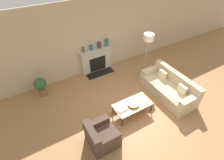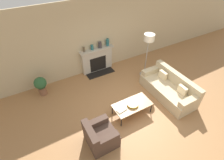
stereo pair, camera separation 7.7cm
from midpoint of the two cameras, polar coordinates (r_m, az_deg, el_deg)
ground_plane at (r=5.85m, az=8.83°, el=-10.51°), size 18.00×18.00×0.00m
wall_back at (r=6.96m, az=-4.69°, el=13.89°), size 18.00×0.06×2.90m
fireplace at (r=7.27m, az=-4.56°, el=6.52°), size 1.42×0.59×1.03m
couch at (r=6.50m, az=18.44°, el=-2.58°), size 0.91×2.06×0.81m
armchair_near at (r=4.93m, az=-3.46°, el=-17.77°), size 0.77×0.78×0.76m
coffee_table at (r=5.56m, az=7.03°, el=-8.12°), size 1.21×0.63×0.39m
bowl at (r=5.50m, az=7.17°, el=-7.80°), size 0.36×0.36×0.07m
book at (r=5.35m, az=3.58°, el=-9.76°), size 0.32×0.21×0.02m
floor_lamp at (r=6.62m, az=12.20°, el=12.08°), size 0.39×0.39×1.79m
mantel_vase_left at (r=6.80m, az=-8.83°, el=9.83°), size 0.08×0.08×0.20m
mantel_vase_center_left at (r=6.90m, az=-6.21°, el=10.54°), size 0.11×0.11×0.20m
mantel_vase_center_right at (r=7.02m, az=-3.64°, el=11.38°), size 0.14×0.14×0.23m
mantel_vase_right at (r=7.14m, az=-1.14°, el=12.19°), size 0.13×0.13×0.28m
potted_plant at (r=6.58m, az=-21.93°, el=-1.47°), size 0.43×0.43×0.72m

